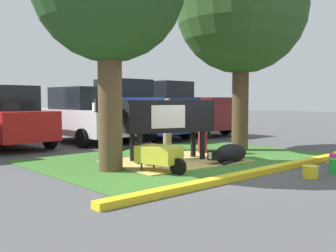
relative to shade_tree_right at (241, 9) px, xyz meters
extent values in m
plane|color=#4C4C4F|center=(-2.84, -1.48, -4.31)|extent=(80.00, 80.00, 0.00)
cube|color=#386B28|center=(-2.46, 0.04, -4.30)|extent=(7.49, 5.14, 0.02)
cube|color=yellow|center=(-2.46, -2.68, -4.25)|extent=(8.69, 0.24, 0.12)
cube|color=tan|center=(-3.00, -0.32, -4.28)|extent=(3.39, 2.66, 0.04)
cylinder|color=brown|center=(-4.91, -0.25, -2.87)|extent=(0.53, 0.53, 2.89)
cylinder|color=#4C3823|center=(0.00, 0.00, -2.83)|extent=(0.50, 0.50, 2.96)
sphere|color=#2D5123|center=(0.00, 0.00, 0.03)|extent=(3.95, 3.95, 3.95)
cube|color=black|center=(-3.10, -0.12, -3.15)|extent=(2.40, 1.34, 0.80)
cube|color=white|center=(-3.24, -0.08, -3.15)|extent=(1.07, 0.95, 0.56)
cylinder|color=black|center=(-4.37, 0.27, -3.05)|extent=(0.70, 0.49, 0.58)
cube|color=black|center=(-4.67, 0.36, -2.87)|extent=(0.50, 0.38, 0.32)
cube|color=white|center=(-4.86, 0.42, -2.91)|extent=(0.17, 0.23, 0.20)
cylinder|color=black|center=(-3.99, -0.10, -3.93)|extent=(0.14, 0.14, 0.76)
cylinder|color=black|center=(-3.85, 0.37, -3.93)|extent=(0.14, 0.14, 0.76)
cylinder|color=black|center=(-2.34, -0.61, -3.93)|extent=(0.14, 0.14, 0.76)
cylinder|color=black|center=(-2.20, -0.14, -3.93)|extent=(0.14, 0.14, 0.76)
cylinder|color=black|center=(-1.95, -0.47, -3.40)|extent=(0.06, 0.06, 0.70)
ellipsoid|color=black|center=(-2.11, -1.34, -4.07)|extent=(1.10, 0.49, 0.48)
cube|color=black|center=(-2.71, -1.34, -4.05)|extent=(0.28, 0.20, 0.22)
cube|color=silver|center=(-2.83, -1.34, -4.05)|extent=(0.06, 0.10, 0.16)
cylinder|color=black|center=(-2.46, -1.52, -4.25)|extent=(0.35, 0.10, 0.10)
cylinder|color=#9E7F5B|center=(-1.66, 1.50, -3.90)|extent=(0.26, 0.26, 0.82)
cylinder|color=#23478C|center=(-1.66, 1.50, -3.20)|extent=(0.34, 0.34, 0.57)
sphere|color=#8C664C|center=(-1.66, 1.50, -2.81)|extent=(0.22, 0.22, 0.22)
cylinder|color=#23478C|center=(-1.45, 1.43, -3.17)|extent=(0.09, 0.09, 0.54)
cylinder|color=#23478C|center=(-1.87, 1.57, -3.17)|extent=(0.09, 0.09, 0.54)
cylinder|color=maroon|center=(-1.41, 0.25, -3.91)|extent=(0.26, 0.26, 0.80)
cylinder|color=#23478C|center=(-1.41, 0.25, -3.24)|extent=(0.34, 0.34, 0.55)
sphere|color=beige|center=(-1.41, 0.25, -2.86)|extent=(0.22, 0.22, 0.22)
cylinder|color=#23478C|center=(-1.39, 0.03, -3.21)|extent=(0.09, 0.09, 0.52)
cylinder|color=#23478C|center=(-1.44, 0.47, -3.21)|extent=(0.09, 0.09, 0.52)
cube|color=gold|center=(-4.25, -1.11, -3.91)|extent=(0.79, 1.01, 0.36)
cylinder|color=black|center=(-4.14, -1.59, -4.13)|extent=(0.18, 0.37, 0.36)
cylinder|color=black|center=(-4.10, -0.76, -4.19)|extent=(0.04, 0.04, 0.24)
cylinder|color=black|center=(-4.53, -0.86, -4.19)|extent=(0.04, 0.04, 0.24)
cylinder|color=black|center=(-4.18, -0.42, -3.79)|extent=(0.16, 0.53, 0.23)
cylinder|color=black|center=(-4.61, -0.52, -3.79)|extent=(0.16, 0.53, 0.23)
cylinder|color=yellow|center=(-2.36, -3.59, -4.19)|extent=(0.30, 0.30, 0.24)
torus|color=yellow|center=(-2.36, -3.59, -4.06)|extent=(0.32, 0.32, 0.02)
cylinder|color=green|center=(-1.51, -3.70, -4.16)|extent=(0.26, 0.26, 0.31)
torus|color=green|center=(-1.51, -3.70, -4.00)|extent=(0.29, 0.29, 0.02)
cylinder|color=#EA3893|center=(-0.70, -3.34, -4.16)|extent=(0.28, 0.28, 0.30)
torus|color=#EA3893|center=(-0.70, -3.34, -4.01)|extent=(0.30, 0.30, 0.02)
cube|color=red|center=(-5.13, 5.73, -3.54)|extent=(2.00, 4.48, 0.90)
cube|color=black|center=(-5.13, 5.73, -2.69)|extent=(1.69, 2.27, 0.80)
cylinder|color=black|center=(-4.30, 7.21, -3.99)|extent=(0.25, 0.65, 0.64)
cylinder|color=black|center=(-4.16, 4.35, -3.99)|extent=(0.25, 0.65, 0.64)
cube|color=silver|center=(-2.45, 5.28, -3.54)|extent=(2.00, 4.48, 0.90)
cube|color=black|center=(-2.45, 5.28, -2.69)|extent=(1.69, 2.27, 0.80)
cylinder|color=black|center=(-3.41, 6.66, -3.99)|extent=(0.25, 0.65, 0.64)
cylinder|color=black|center=(-1.61, 6.75, -3.99)|extent=(0.25, 0.65, 0.64)
cylinder|color=black|center=(-3.28, 3.80, -3.99)|extent=(0.25, 0.65, 0.64)
cylinder|color=black|center=(-1.48, 3.89, -3.99)|extent=(0.25, 0.65, 0.64)
cube|color=navy|center=(0.17, 5.34, -3.44)|extent=(2.25, 5.49, 1.10)
cube|color=black|center=(0.12, 6.29, -2.39)|extent=(1.92, 1.88, 1.00)
cube|color=navy|center=(0.22, 4.13, -2.77)|extent=(2.02, 2.79, 0.24)
cylinder|color=black|center=(-0.91, 7.05, -3.99)|extent=(0.25, 0.65, 0.64)
cylinder|color=black|center=(1.08, 7.14, -3.99)|extent=(0.25, 0.65, 0.64)
cylinder|color=black|center=(-0.75, 3.54, -3.99)|extent=(0.25, 0.65, 0.64)
cylinder|color=black|center=(1.25, 3.64, -3.99)|extent=(0.25, 0.65, 0.64)
cube|color=maroon|center=(2.78, 5.47, -3.44)|extent=(2.25, 5.49, 1.10)
cube|color=black|center=(2.73, 6.41, -2.39)|extent=(1.92, 1.88, 1.00)
cube|color=maroon|center=(2.83, 4.25, -2.77)|extent=(2.02, 2.79, 0.24)
cylinder|color=black|center=(1.70, 7.17, -3.99)|extent=(0.25, 0.65, 0.64)
cylinder|color=black|center=(3.69, 7.27, -3.99)|extent=(0.25, 0.65, 0.64)
cylinder|color=black|center=(1.86, 3.67, -3.99)|extent=(0.25, 0.65, 0.64)
cylinder|color=black|center=(3.86, 3.76, -3.99)|extent=(0.25, 0.65, 0.64)
camera|label=1|loc=(-9.70, -7.45, -2.72)|focal=41.87mm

